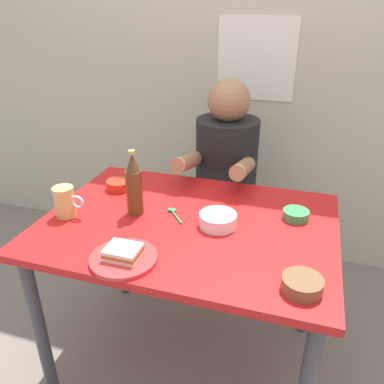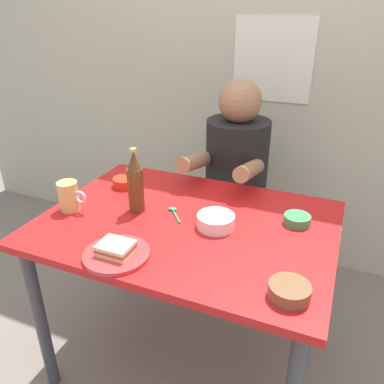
{
  "view_description": "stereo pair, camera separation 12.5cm",
  "coord_description": "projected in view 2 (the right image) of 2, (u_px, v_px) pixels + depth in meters",
  "views": [
    {
      "loc": [
        0.39,
        -1.2,
        1.49
      ],
      "look_at": [
        0.0,
        0.05,
        0.84
      ],
      "focal_mm": 35.93,
      "sensor_mm": 36.0,
      "label": 1
    },
    {
      "loc": [
        0.51,
        -1.16,
        1.49
      ],
      "look_at": [
        0.0,
        0.05,
        0.84
      ],
      "focal_mm": 35.93,
      "sensor_mm": 36.0,
      "label": 2
    }
  ],
  "objects": [
    {
      "name": "dining_table",
      "position": [
        187.0,
        241.0,
        1.51
      ],
      "size": [
        1.1,
        0.8,
        0.74
      ],
      "color": "red",
      "rests_on": "ground"
    },
    {
      "name": "beer_bottle",
      "position": [
        135.0,
        184.0,
        1.49
      ],
      "size": [
        0.06,
        0.06,
        0.26
      ],
      "color": "#593819",
      "rests_on": "dining_table"
    },
    {
      "name": "rice_bowl_white",
      "position": [
        216.0,
        220.0,
        1.42
      ],
      "size": [
        0.14,
        0.14,
        0.05
      ],
      "color": "silver",
      "rests_on": "dining_table"
    },
    {
      "name": "beer_mug",
      "position": [
        69.0,
        196.0,
        1.52
      ],
      "size": [
        0.13,
        0.08,
        0.12
      ],
      "color": "#D1BC66",
      "rests_on": "dining_table"
    },
    {
      "name": "dip_bowl_green",
      "position": [
        297.0,
        219.0,
        1.44
      ],
      "size": [
        0.1,
        0.1,
        0.03
      ],
      "color": "#388C4C",
      "rests_on": "dining_table"
    },
    {
      "name": "person_seated",
      "position": [
        236.0,
        160.0,
        1.96
      ],
      "size": [
        0.33,
        0.56,
        0.72
      ],
      "color": "black",
      "rests_on": "stool"
    },
    {
      "name": "wall_back",
      "position": [
        263.0,
        42.0,
        2.09
      ],
      "size": [
        4.4,
        0.09,
        2.6
      ],
      "color": "#BCB299",
      "rests_on": "ground"
    },
    {
      "name": "stool",
      "position": [
        233.0,
        229.0,
        2.16
      ],
      "size": [
        0.34,
        0.34,
        0.45
      ],
      "color": "#4C4C51",
      "rests_on": "ground"
    },
    {
      "name": "sandwich",
      "position": [
        116.0,
        248.0,
        1.25
      ],
      "size": [
        0.11,
        0.09,
        0.04
      ],
      "color": "beige",
      "rests_on": "plate_orange"
    },
    {
      "name": "ground_plane",
      "position": [
        188.0,
        358.0,
        1.79
      ],
      "size": [
        6.0,
        6.0,
        0.0
      ],
      "primitive_type": "plane",
      "color": "slate"
    },
    {
      "name": "spoon",
      "position": [
        174.0,
        212.0,
        1.52
      ],
      "size": [
        0.09,
        0.1,
        0.01
      ],
      "color": "#26A559",
      "rests_on": "dining_table"
    },
    {
      "name": "plate_orange",
      "position": [
        116.0,
        254.0,
        1.26
      ],
      "size": [
        0.22,
        0.22,
        0.01
      ],
      "primitive_type": "cylinder",
      "color": "red",
      "rests_on": "dining_table"
    },
    {
      "name": "condiment_bowl_brown",
      "position": [
        289.0,
        290.0,
        1.08
      ],
      "size": [
        0.12,
        0.12,
        0.04
      ],
      "color": "brown",
      "rests_on": "dining_table"
    },
    {
      "name": "sauce_bowl_chili",
      "position": [
        125.0,
        182.0,
        1.74
      ],
      "size": [
        0.11,
        0.11,
        0.04
      ],
      "color": "red",
      "rests_on": "dining_table"
    }
  ]
}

